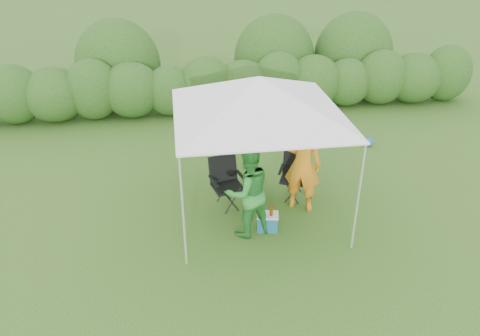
{
  "coord_description": "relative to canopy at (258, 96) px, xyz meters",
  "views": [
    {
      "loc": [
        -1.5,
        -7.44,
        5.36
      ],
      "look_at": [
        -0.35,
        0.4,
        1.05
      ],
      "focal_mm": 35.0,
      "sensor_mm": 36.0,
      "label": 1
    }
  ],
  "objects": [
    {
      "name": "chair_right",
      "position": [
        0.91,
        0.44,
        -1.88
      ],
      "size": [
        0.77,
        0.75,
        1.03
      ],
      "rotation": [
        0.0,
        0.0,
        -0.39
      ],
      "color": "black",
      "rests_on": "ground"
    },
    {
      "name": "cooler",
      "position": [
        0.09,
        -0.72,
        -2.29
      ],
      "size": [
        0.46,
        0.37,
        0.34
      ],
      "rotation": [
        0.0,
        0.0,
        -0.19
      ],
      "color": "#1A5778",
      "rests_on": "ground"
    },
    {
      "name": "canopy",
      "position": [
        0.0,
        0.0,
        0.0
      ],
      "size": [
        3.1,
        3.1,
        2.83
      ],
      "color": "silver",
      "rests_on": "ground"
    },
    {
      "name": "woman",
      "position": [
        -0.31,
        -0.76,
        -1.55
      ],
      "size": [
        1.05,
        0.93,
        1.82
      ],
      "primitive_type": "imported",
      "rotation": [
        0.0,
        0.0,
        3.45
      ],
      "color": "#2B8430",
      "rests_on": "ground"
    },
    {
      "name": "man",
      "position": [
        0.91,
        -0.04,
        -1.46
      ],
      "size": [
        0.88,
        0.77,
        2.01
      ],
      "primitive_type": "imported",
      "rotation": [
        0.0,
        0.0,
        2.64
      ],
      "color": "orange",
      "rests_on": "ground"
    },
    {
      "name": "ground",
      "position": [
        0.0,
        -0.5,
        -2.46
      ],
      "size": [
        70.0,
        70.0,
        0.0
      ],
      "primitive_type": "plane",
      "color": "#375F1E"
    },
    {
      "name": "bottle",
      "position": [
        0.15,
        -0.76,
        -1.99
      ],
      "size": [
        0.07,
        0.07,
        0.25
      ],
      "primitive_type": "cylinder",
      "color": "#592D0C",
      "rests_on": "cooler"
    },
    {
      "name": "lawn_toy",
      "position": [
        3.23,
        2.66,
        -2.33
      ],
      "size": [
        0.55,
        0.46,
        0.27
      ],
      "color": "gold",
      "rests_on": "ground"
    },
    {
      "name": "chair_left",
      "position": [
        -0.59,
        0.3,
        -1.86
      ],
      "size": [
        0.75,
        0.71,
        1.06
      ],
      "rotation": [
        0.0,
        0.0,
        0.24
      ],
      "color": "black",
      "rests_on": "ground"
    },
    {
      "name": "hedge",
      "position": [
        0.1,
        5.5,
        -1.63
      ],
      "size": [
        15.81,
        1.53,
        1.8
      ],
      "color": "#295119",
      "rests_on": "ground"
    }
  ]
}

